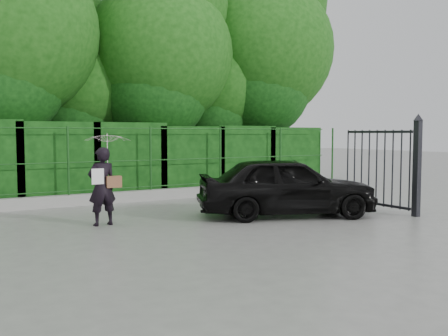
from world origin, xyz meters
TOP-DOWN VIEW (x-y plane):
  - ground at (0.00, 0.00)m, footprint 80.00×80.00m
  - kerb at (0.00, 4.50)m, footprint 14.00×0.25m
  - fence at (0.22, 4.50)m, footprint 14.13×0.06m
  - hedge at (0.03, 5.50)m, footprint 14.20×1.20m
  - trees at (1.14, 7.74)m, footprint 17.10×6.15m
  - gate at (4.60, -0.72)m, footprint 0.22×2.33m
  - woman at (-1.85, 1.42)m, footprint 0.92×0.94m
  - car at (2.07, 0.38)m, footprint 4.41×3.03m

SIDE VIEW (x-z plane):
  - ground at x=0.00m, z-range 0.00..0.00m
  - kerb at x=0.00m, z-range 0.00..0.30m
  - car at x=2.07m, z-range 0.00..1.39m
  - hedge at x=0.03m, z-range -0.06..2.21m
  - gate at x=4.60m, z-range 0.01..2.37m
  - fence at x=0.22m, z-range 0.30..2.10m
  - woman at x=-1.85m, z-range 0.30..2.23m
  - trees at x=1.14m, z-range 0.58..8.66m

